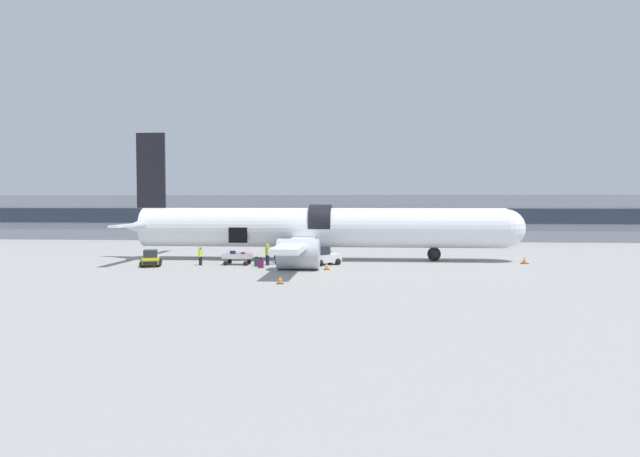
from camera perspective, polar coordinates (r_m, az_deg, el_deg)
The scene contains 16 objects.
ground_plane at distance 48.58m, azimuth -2.68°, elevation -3.71°, with size 500.00×500.00×0.00m, color gray.
terminal_strip at distance 83.23m, azimuth 0.40°, elevation 1.16°, with size 97.21×11.57×6.30m.
airplane at distance 52.89m, azimuth -0.44°, elevation -0.02°, with size 37.44×29.72×11.91m.
baggage_tug_lead at distance 49.97m, azimuth -16.56°, elevation -2.94°, with size 2.32×3.09×1.41m.
baggage_tug_mid at distance 48.76m, azimuth 0.41°, elevation -2.87°, with size 2.89×2.64×1.63m.
baggage_cart_loading at distance 49.54m, azimuth -8.19°, elevation -3.00°, with size 3.38×1.79×1.19m.
ground_crew_loader_a at distance 49.60m, azimuth -11.87°, elevation -2.68°, with size 0.36×0.53×1.55m.
ground_crew_loader_b at distance 49.37m, azimuth -4.37°, elevation -2.61°, with size 0.41×0.57×1.62m.
ground_crew_driver at distance 48.73m, azimuth -5.27°, elevation -2.56°, with size 0.56×0.61×1.83m.
ground_crew_supervisor at distance 48.10m, azimuth -3.58°, elevation -2.74°, with size 0.45×0.57×1.63m.
ground_crew_helper at distance 50.10m, azimuth -3.15°, elevation -2.54°, with size 0.51×0.51×1.60m.
suitcase_on_tarmac_upright at distance 48.00m, azimuth -6.34°, elevation -3.37°, with size 0.42×0.21×0.82m.
suitcase_on_tarmac_spare at distance 46.83m, azimuth -5.94°, elevation -3.52°, with size 0.46×0.18×0.81m.
safety_cone_nose at distance 53.07m, azimuth 19.78°, elevation -3.03°, with size 0.64×0.64×0.57m.
safety_cone_engine_left at distance 37.86m, azimuth -4.02°, elevation -5.16°, with size 0.45×0.45×0.55m.
safety_cone_wingtip at distance 45.47m, azimuth 0.66°, elevation -3.80°, with size 0.48×0.48×0.60m.
Camera 1 is at (6.17, -47.88, 5.45)m, focal length 32.00 mm.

